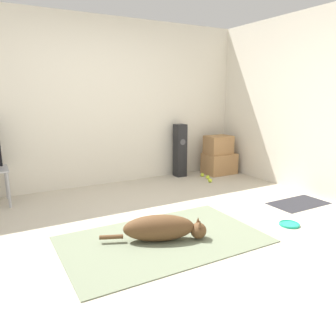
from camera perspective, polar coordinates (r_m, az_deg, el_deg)
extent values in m
plane|color=#BCB29E|center=(3.52, -2.47, -10.99)|extent=(12.00, 12.00, 0.00)
cube|color=silver|center=(5.18, -13.38, 10.89)|extent=(8.00, 0.06, 2.55)
cube|color=silver|center=(4.97, 25.65, 9.92)|extent=(0.06, 8.00, 2.55)
cube|color=slate|center=(3.33, -0.82, -12.33)|extent=(1.96, 1.21, 0.01)
ellipsoid|color=brown|center=(3.25, -1.59, -10.38)|extent=(0.73, 0.48, 0.26)
sphere|color=brown|center=(3.32, 5.32, -10.80)|extent=(0.16, 0.16, 0.16)
cone|color=brown|center=(3.33, 5.26, -9.10)|extent=(0.05, 0.05, 0.07)
cone|color=brown|center=(3.25, 5.58, -9.68)|extent=(0.05, 0.05, 0.07)
cylinder|color=brown|center=(3.28, -9.84, -11.76)|extent=(0.23, 0.13, 0.04)
cylinder|color=#199E7A|center=(3.90, 20.38, -9.22)|extent=(0.22, 0.22, 0.02)
torus|color=#199E7A|center=(3.90, 20.39, -9.12)|extent=(0.22, 0.22, 0.02)
cube|color=#A87A4C|center=(5.99, 8.91, 0.77)|extent=(0.55, 0.40, 0.37)
cube|color=#A87A4C|center=(5.93, 8.78, 4.03)|extent=(0.45, 0.33, 0.32)
cube|color=black|center=(5.69, 2.10, 3.06)|extent=(0.18, 0.18, 0.91)
cylinder|color=#4C4C51|center=(5.59, 2.61, 4.53)|extent=(0.10, 0.00, 0.10)
cylinder|color=#A8A8AD|center=(4.60, -25.99, -3.49)|extent=(0.04, 0.04, 0.46)
cylinder|color=#A8A8AD|center=(5.00, -26.31, -2.29)|extent=(0.04, 0.04, 0.46)
sphere|color=#C6E033|center=(5.60, 6.94, -1.60)|extent=(0.07, 0.07, 0.07)
sphere|color=#C6E033|center=(5.40, 7.33, -2.16)|extent=(0.07, 0.07, 0.07)
sphere|color=#C6E033|center=(5.75, 6.00, -1.19)|extent=(0.07, 0.07, 0.07)
cube|color=#28282D|center=(4.69, 21.77, -5.72)|extent=(0.78, 0.44, 0.01)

